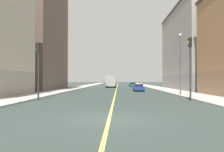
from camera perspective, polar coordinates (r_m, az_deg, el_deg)
ground_plane at (r=12.47m, az=-0.67°, el=-10.27°), size 400.00×400.00×0.00m
sidewalk_left at (r=62.05m, az=10.34°, el=-2.72°), size 3.93×168.00×0.15m
sidewalk_right at (r=62.20m, az=-7.98°, el=-2.72°), size 3.93×168.00×0.15m
lane_center_stripe at (r=61.33m, az=1.16°, el=-2.82°), size 0.16×154.00×0.01m
building_left_mid at (r=51.91m, az=19.48°, el=6.17°), size 9.25×24.96×16.78m
building_right_midblock at (r=51.08m, az=-17.90°, el=9.85°), size 9.25×19.05×23.07m
traffic_light_left_near at (r=24.33m, az=18.39°, el=3.72°), size 0.40×0.32×6.16m
traffic_light_right_near at (r=24.62m, az=-17.42°, el=3.07°), size 0.40×0.32×5.73m
street_lamp_left_near at (r=31.94m, az=16.20°, el=4.23°), size 0.36×0.36×7.91m
car_maroon at (r=80.44m, az=0.09°, el=-1.88°), size 1.94×4.43×1.43m
car_blue at (r=42.59m, az=6.42°, el=-2.81°), size 1.82×4.53×1.27m
car_teal at (r=70.58m, az=5.02°, el=-2.07°), size 1.94×4.23×1.25m
box_truck at (r=62.49m, az=-0.22°, el=-1.28°), size 2.50×7.99×3.11m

